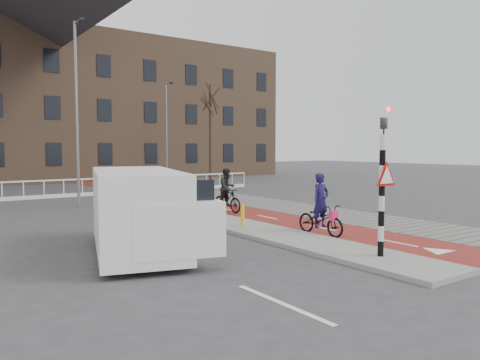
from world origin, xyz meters
TOP-DOWN VIEW (x-y plane):
  - ground at (0.00, 0.00)m, footprint 120.00×120.00m
  - bike_lane at (1.50, 10.00)m, footprint 2.50×60.00m
  - sidewalk at (4.30, 10.00)m, footprint 3.00×60.00m
  - curb_island at (-0.70, 4.00)m, footprint 1.80×16.00m
  - traffic_signal at (-0.60, -2.02)m, footprint 0.80×0.80m
  - bollard at (-0.83, 3.34)m, footprint 0.12×0.12m
  - cyclist_near at (0.55, 1.15)m, footprint 0.68×1.84m
  - cyclist_far at (1.02, 7.06)m, footprint 0.83×1.72m
  - van at (-5.03, 2.09)m, footprint 3.30×5.30m
  - railing at (-5.00, 17.00)m, footprint 28.00×0.10m
  - townhouse_row at (-3.00, 32.00)m, footprint 46.00×10.00m
  - tree_right at (9.91, 22.88)m, footprint 0.22×0.22m
  - streetlight_near at (-3.47, 12.56)m, footprint 0.12×0.12m
  - streetlight_right at (6.04, 22.85)m, footprint 0.12×0.12m

SIDE VIEW (x-z plane):
  - ground at x=0.00m, z-range 0.00..0.00m
  - bike_lane at x=1.50m, z-range 0.00..0.01m
  - sidewalk at x=4.30m, z-range 0.00..0.01m
  - curb_island at x=-0.70m, z-range 0.00..0.12m
  - railing at x=-5.00m, z-range -0.19..0.80m
  - bollard at x=-0.83m, z-range 0.12..0.83m
  - cyclist_near at x=0.55m, z-range -0.31..1.60m
  - cyclist_far at x=1.02m, z-range -0.15..1.67m
  - van at x=-5.03m, z-range 0.06..2.18m
  - traffic_signal at x=-0.60m, z-range 0.15..3.83m
  - streetlight_right at x=6.04m, z-range 0.00..7.53m
  - tree_right at x=9.91m, z-range 0.00..7.66m
  - streetlight_near at x=-3.47m, z-range 0.00..8.31m
  - townhouse_row at x=-3.00m, z-range -0.14..15.76m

